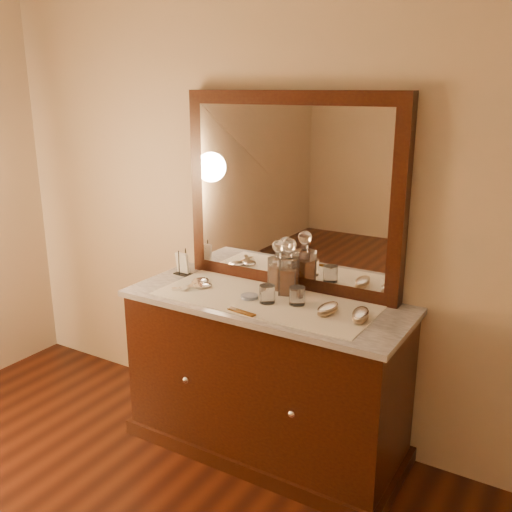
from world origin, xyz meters
name	(u,v)px	position (x,y,z in m)	size (l,w,h in m)	color
dresser_cabinet	(266,378)	(0.00, 1.96, 0.41)	(1.40, 0.55, 0.82)	black
dresser_plinth	(266,440)	(0.00, 1.96, 0.04)	(1.46, 0.59, 0.08)	black
knob_left	(186,380)	(-0.30, 1.67, 0.45)	(0.04, 0.04, 0.04)	silver
knob_right	(292,414)	(0.30, 1.67, 0.45)	(0.04, 0.04, 0.04)	silver
marble_top	(266,302)	(0.00, 1.96, 0.83)	(1.44, 0.59, 0.03)	silver
mirror_frame	(291,192)	(0.00, 2.20, 1.35)	(1.20, 0.08, 1.00)	black
mirror_glass	(288,193)	(0.00, 2.17, 1.35)	(1.06, 0.01, 0.86)	white
lace_runner	(264,300)	(0.00, 1.94, 0.85)	(1.10, 0.45, 0.00)	silver
pin_dish	(249,297)	(-0.08, 1.92, 0.86)	(0.09, 0.09, 0.02)	silver
comb	(242,312)	(-0.01, 1.73, 0.86)	(0.15, 0.03, 0.01)	brown
napkin_rack	(183,264)	(-0.60, 2.05, 0.91)	(0.10, 0.06, 0.14)	black
decanter_left	(278,270)	(-0.02, 2.12, 0.95)	(0.10, 0.10, 0.26)	#9A4616
decanter_right	(289,273)	(0.06, 2.07, 0.97)	(0.11, 0.11, 0.29)	#9A4616
brush_near	(328,309)	(0.34, 1.94, 0.88)	(0.08, 0.16, 0.04)	#967C5C
brush_far	(360,315)	(0.50, 1.94, 0.88)	(0.11, 0.18, 0.04)	#967C5C
hand_mirror_outer	(198,282)	(-0.43, 1.96, 0.86)	(0.09, 0.22, 0.02)	silver
hand_mirror_inner	(199,286)	(-0.38, 1.91, 0.86)	(0.18, 0.20, 0.02)	silver
tumblers	(282,295)	(0.10, 1.94, 0.90)	(0.21, 0.13, 0.09)	white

